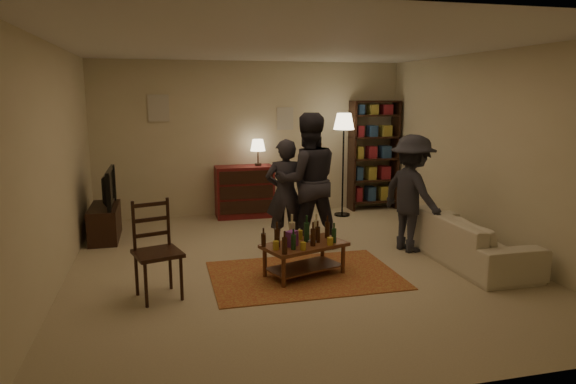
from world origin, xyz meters
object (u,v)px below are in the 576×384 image
object	(u,v)px
dresser	(245,190)
bookshelf	(373,154)
floor_lamp	(344,129)
sofa	(467,238)
dining_chair	(155,246)
person_by_sofa	(412,194)
person_right	(308,181)
coffee_table	(303,246)
person_left	(285,194)
tv_stand	(105,214)

from	to	relation	value
dresser	bookshelf	bearing A→B (deg)	1.57
floor_lamp	sofa	world-z (taller)	floor_lamp
dining_chair	dresser	world-z (taller)	dresser
dining_chair	person_by_sofa	bearing A→B (deg)	-2.49
dining_chair	person_right	world-z (taller)	person_right
coffee_table	dining_chair	world-z (taller)	dining_chair
dining_chair	person_by_sofa	xyz separation A→B (m)	(3.39, 0.85, 0.24)
dresser	bookshelf	world-z (taller)	bookshelf
dresser	person_by_sofa	xyz separation A→B (m)	(1.89, -2.53, 0.32)
person_left	sofa	bearing A→B (deg)	160.26
sofa	person_left	distance (m)	2.48
dining_chair	dresser	xyz separation A→B (m)	(1.50, 3.37, -0.08)
dresser	coffee_table	bearing A→B (deg)	-86.70
tv_stand	person_by_sofa	bearing A→B (deg)	-21.26
dining_chair	person_left	xyz separation A→B (m)	(1.76, 1.44, 0.21)
dining_chair	floor_lamp	size ratio (longest dim) A/B	0.58
tv_stand	bookshelf	distance (m)	4.84
dresser	person_left	size ratio (longest dim) A/B	0.89
sofa	person_left	xyz separation A→B (m)	(-2.13, 1.18, 0.46)
coffee_table	person_right	size ratio (longest dim) A/B	0.58
sofa	person_by_sofa	xyz separation A→B (m)	(-0.50, 0.59, 0.50)
dresser	tv_stand	bearing A→B (deg)	-157.93
coffee_table	dresser	xyz separation A→B (m)	(-0.18, 3.16, 0.11)
dresser	person_right	size ratio (longest dim) A/B	0.72
sofa	person_left	world-z (taller)	person_left
coffee_table	person_left	world-z (taller)	person_left
sofa	person_right	distance (m)	2.22
floor_lamp	person_right	size ratio (longest dim) A/B	0.96
dining_chair	sofa	xyz separation A→B (m)	(3.89, 0.26, -0.25)
sofa	person_by_sofa	world-z (taller)	person_by_sofa
tv_stand	sofa	distance (m)	5.14
person_by_sofa	person_left	bearing A→B (deg)	54.58
tv_stand	person_by_sofa	size ratio (longest dim) A/B	0.66
bookshelf	person_right	xyz separation A→B (m)	(-1.88, -2.09, -0.09)
tv_stand	person_left	world-z (taller)	person_left
bookshelf	sofa	world-z (taller)	bookshelf
bookshelf	person_by_sofa	xyz separation A→B (m)	(-0.55, -2.59, -0.23)
person_right	dresser	bearing A→B (deg)	-72.87
dining_chair	bookshelf	xyz separation A→B (m)	(3.94, 3.44, 0.48)
dresser	bookshelf	xyz separation A→B (m)	(2.44, 0.07, 0.56)
person_right	dining_chair	bearing A→B (deg)	34.90
dining_chair	person_left	size ratio (longest dim) A/B	0.69
dresser	person_left	world-z (taller)	person_left
coffee_table	person_left	xyz separation A→B (m)	(0.08, 1.23, 0.40)
floor_lamp	person_left	bearing A→B (deg)	-131.92
bookshelf	sofa	xyz separation A→B (m)	(-0.05, -3.18, -0.73)
bookshelf	person_left	size ratio (longest dim) A/B	1.32
dresser	dining_chair	bearing A→B (deg)	-113.96
coffee_table	sofa	distance (m)	2.21
floor_lamp	person_left	distance (m)	2.28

